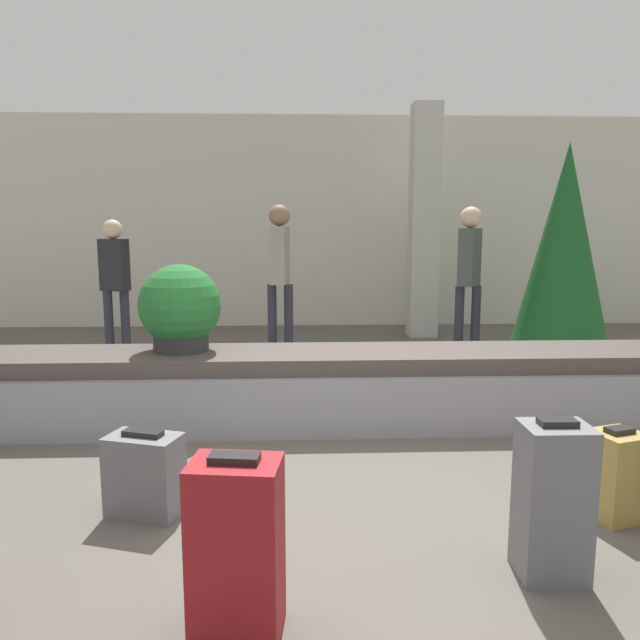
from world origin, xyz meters
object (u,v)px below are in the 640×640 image
(pillar, at_px, (424,223))
(suitcase_4, at_px, (553,501))
(suitcase_1, at_px, (616,475))
(suitcase_3, at_px, (236,548))
(suitcase_0, at_px, (145,475))
(traveler_2, at_px, (280,265))
(potted_plant_1, at_px, (180,309))
(decorated_tree, at_px, (564,245))
(traveler_1, at_px, (115,275))
(traveler_0, at_px, (469,267))

(pillar, height_order, suitcase_4, pillar)
(suitcase_1, xyz_separation_m, suitcase_3, (-1.98, -0.88, 0.11))
(suitcase_0, distance_m, suitcase_1, 2.58)
(pillar, xyz_separation_m, suitcase_1, (-0.07, -5.56, -1.35))
(suitcase_3, distance_m, traveler_2, 5.29)
(suitcase_4, height_order, potted_plant_1, potted_plant_1)
(suitcase_1, bearing_deg, suitcase_3, -173.20)
(pillar, xyz_separation_m, suitcase_3, (-2.05, -6.44, -1.24))
(suitcase_3, distance_m, potted_plant_1, 2.83)
(decorated_tree, bearing_deg, suitcase_0, -135.65)
(pillar, bearing_deg, traveler_2, -148.60)
(suitcase_1, height_order, traveler_1, traveler_1)
(suitcase_3, bearing_deg, decorated_tree, 63.12)
(pillar, distance_m, suitcase_3, 6.88)
(suitcase_1, height_order, traveler_2, traveler_2)
(potted_plant_1, bearing_deg, decorated_tree, 29.03)
(traveler_1, bearing_deg, pillar, 33.14)
(suitcase_1, distance_m, decorated_tree, 4.45)
(pillar, distance_m, decorated_tree, 2.03)
(suitcase_0, relative_size, traveler_1, 0.29)
(potted_plant_1, bearing_deg, traveler_1, 115.21)
(suitcase_0, xyz_separation_m, traveler_2, (0.67, 4.19, 0.87))
(suitcase_1, relative_size, suitcase_3, 0.70)
(suitcase_1, height_order, potted_plant_1, potted_plant_1)
(pillar, height_order, potted_plant_1, pillar)
(pillar, distance_m, suitcase_0, 6.17)
(pillar, distance_m, potted_plant_1, 4.69)
(decorated_tree, bearing_deg, pillar, 132.20)
(suitcase_3, bearing_deg, traveler_0, 72.96)
(pillar, height_order, suitcase_0, pillar)
(suitcase_0, height_order, traveler_2, traveler_2)
(pillar, distance_m, traveler_0, 1.52)
(traveler_2, bearing_deg, suitcase_4, 26.06)
(pillar, relative_size, traveler_0, 1.79)
(suitcase_1, relative_size, traveler_1, 0.31)
(suitcase_0, height_order, suitcase_3, suitcase_3)
(suitcase_3, relative_size, potted_plant_1, 1.06)
(potted_plant_1, xyz_separation_m, traveler_1, (-1.25, 2.65, 0.05))
(decorated_tree, bearing_deg, suitcase_1, -109.31)
(traveler_1, distance_m, decorated_tree, 5.36)
(traveler_1, xyz_separation_m, traveler_2, (1.99, -0.11, 0.13))
(pillar, bearing_deg, suitcase_1, -90.77)
(traveler_0, xyz_separation_m, traveler_1, (-4.24, 0.31, -0.11))
(suitcase_1, bearing_deg, pillar, 71.95)
(suitcase_4, height_order, traveler_2, traveler_2)
(potted_plant_1, distance_m, traveler_0, 3.80)
(suitcase_1, xyz_separation_m, traveler_1, (-3.90, 4.46, 0.73))
(suitcase_1, distance_m, traveler_1, 5.97)
(pillar, relative_size, suitcase_3, 4.34)
(traveler_1, bearing_deg, traveler_0, 13.50)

